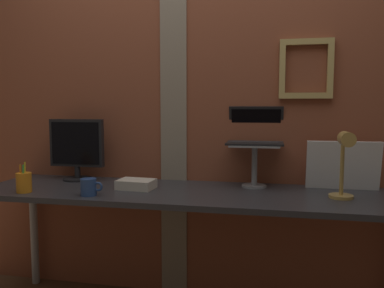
{
  "coord_description": "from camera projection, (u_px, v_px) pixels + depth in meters",
  "views": [
    {
      "loc": [
        0.45,
        -1.97,
        1.2
      ],
      "look_at": [
        0.02,
        0.17,
        0.99
      ],
      "focal_mm": 36.28,
      "sensor_mm": 36.0,
      "label": 1
    }
  ],
  "objects": [
    {
      "name": "desk",
      "position": [
        188.0,
        203.0,
        2.13
      ],
      "size": [
        2.36,
        0.61,
        0.74
      ],
      "color": "#333338",
      "rests_on": "ground_plane"
    },
    {
      "name": "laptop_stand",
      "position": [
        255.0,
        158.0,
        2.22
      ],
      "size": [
        0.28,
        0.22,
        0.25
      ],
      "color": "gray",
      "rests_on": "desk"
    },
    {
      "name": "paper_clutter_stack",
      "position": [
        136.0,
        184.0,
        2.18
      ],
      "size": [
        0.21,
        0.16,
        0.05
      ],
      "primitive_type": "cube",
      "rotation": [
        0.0,
        0.0,
        -0.09
      ],
      "color": "silver",
      "rests_on": "desk"
    },
    {
      "name": "whiteboard_panel",
      "position": [
        343.0,
        166.0,
        2.15
      ],
      "size": [
        0.39,
        0.06,
        0.27
      ],
      "primitive_type": "cube",
      "rotation": [
        0.16,
        0.0,
        0.0
      ],
      "color": "white",
      "rests_on": "desk"
    },
    {
      "name": "pen_cup",
      "position": [
        24.0,
        182.0,
        2.09
      ],
      "size": [
        0.08,
        0.08,
        0.16
      ],
      "color": "orange",
      "rests_on": "desk"
    },
    {
      "name": "monitor",
      "position": [
        77.0,
        147.0,
        2.43
      ],
      "size": [
        0.35,
        0.18,
        0.38
      ],
      "color": "black",
      "rests_on": "desk"
    },
    {
      "name": "coffee_mug",
      "position": [
        89.0,
        187.0,
        2.01
      ],
      "size": [
        0.12,
        0.08,
        0.09
      ],
      "color": "#2D4C8C",
      "rests_on": "desk"
    },
    {
      "name": "brick_wall_back",
      "position": [
        198.0,
        92.0,
        2.43
      ],
      "size": [
        3.32,
        0.16,
        2.59
      ],
      "color": "brown",
      "rests_on": "ground_plane"
    },
    {
      "name": "desk_lamp",
      "position": [
        344.0,
        158.0,
        1.89
      ],
      "size": [
        0.12,
        0.2,
        0.34
      ],
      "color": "tan",
      "rests_on": "desk"
    },
    {
      "name": "laptop",
      "position": [
        255.0,
        133.0,
        2.27
      ],
      "size": [
        0.32,
        0.26,
        0.22
      ],
      "color": "black",
      "rests_on": "laptop_stand"
    }
  ]
}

